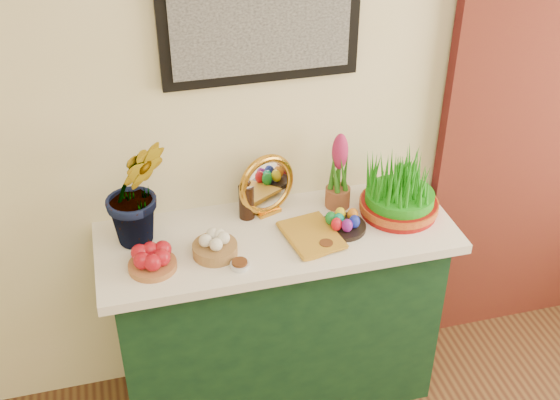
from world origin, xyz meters
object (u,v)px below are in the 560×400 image
object	(u,v)px
wheatgrass_sabzeh	(401,189)
sideboard	(277,319)
mirror	(267,185)
hyacinth_green	(134,175)
book	(289,241)

from	to	relation	value
wheatgrass_sabzeh	sideboard	bearing A→B (deg)	-179.54
sideboard	mirror	bearing A→B (deg)	91.05
sideboard	wheatgrass_sabzeh	size ratio (longest dim) A/B	4.07
hyacinth_green	book	size ratio (longest dim) A/B	2.30
hyacinth_green	wheatgrass_sabzeh	xyz separation A→B (m)	(1.02, -0.08, -0.18)
mirror	book	xyz separation A→B (m)	(0.03, -0.24, -0.11)
mirror	wheatgrass_sabzeh	bearing A→B (deg)	-15.69
hyacinth_green	wheatgrass_sabzeh	size ratio (longest dim) A/B	1.82
sideboard	book	distance (m)	0.49
mirror	book	world-z (taller)	mirror
sideboard	mirror	world-z (taller)	mirror
sideboard	hyacinth_green	distance (m)	0.92
sideboard	mirror	distance (m)	0.61
mirror	wheatgrass_sabzeh	xyz separation A→B (m)	(0.51, -0.14, -0.01)
book	wheatgrass_sabzeh	bearing A→B (deg)	2.26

